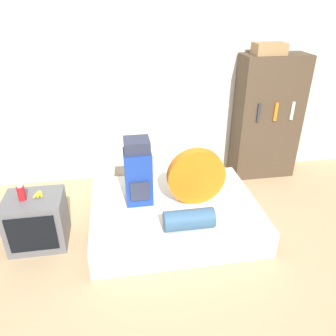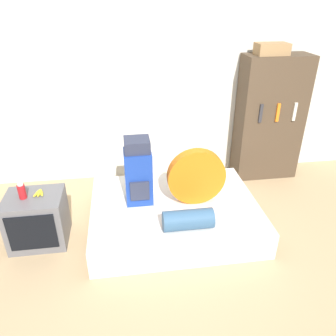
{
  "view_description": "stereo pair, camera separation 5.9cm",
  "coord_description": "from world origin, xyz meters",
  "views": [
    {
      "loc": [
        -0.45,
        -2.36,
        2.4
      ],
      "look_at": [
        0.05,
        0.65,
        0.76
      ],
      "focal_mm": 35.0,
      "sensor_mm": 36.0,
      "label": 1
    },
    {
      "loc": [
        -0.39,
        -2.37,
        2.4
      ],
      "look_at": [
        0.05,
        0.65,
        0.76
      ],
      "focal_mm": 35.0,
      "sensor_mm": 36.0,
      "label": 2
    }
  ],
  "objects": [
    {
      "name": "bookshelf",
      "position": [
        1.62,
        1.7,
        0.86
      ],
      "size": [
        0.88,
        0.42,
        1.71
      ],
      "color": "#473828",
      "rests_on": "ground_plane"
    },
    {
      "name": "canister",
      "position": [
        -1.44,
        0.59,
        0.64
      ],
      "size": [
        0.08,
        0.08,
        0.17
      ],
      "color": "#B2191E",
      "rests_on": "television"
    },
    {
      "name": "cardboard_box",
      "position": [
        1.5,
        1.67,
        1.78
      ],
      "size": [
        0.4,
        0.24,
        0.14
      ],
      "color": "#99754C",
      "rests_on": "bookshelf"
    },
    {
      "name": "backpack",
      "position": [
        -0.26,
        0.77,
        0.67
      ],
      "size": [
        0.29,
        0.31,
        0.75
      ],
      "color": "navy",
      "rests_on": "bed"
    },
    {
      "name": "banana_bunch",
      "position": [
        -1.3,
        0.65,
        0.58
      ],
      "size": [
        0.11,
        0.15,
        0.03
      ],
      "color": "yellow",
      "rests_on": "television"
    },
    {
      "name": "bed",
      "position": [
        0.12,
        0.65,
        0.15
      ],
      "size": [
        1.85,
        1.41,
        0.31
      ],
      "color": "silver",
      "rests_on": "ground_plane"
    },
    {
      "name": "ground_plane",
      "position": [
        0.0,
        0.0,
        0.0
      ],
      "size": [
        16.0,
        16.0,
        0.0
      ],
      "primitive_type": "plane",
      "color": "tan"
    },
    {
      "name": "television",
      "position": [
        -1.36,
        0.6,
        0.28
      ],
      "size": [
        0.58,
        0.5,
        0.56
      ],
      "color": "#5B5B60",
      "rests_on": "ground_plane"
    },
    {
      "name": "wall_back",
      "position": [
        0.0,
        1.95,
        1.3
      ],
      "size": [
        8.0,
        0.05,
        2.6
      ],
      "color": "silver",
      "rests_on": "ground_plane"
    },
    {
      "name": "tent_bag",
      "position": [
        0.36,
        0.65,
        0.63
      ],
      "size": [
        0.64,
        0.12,
        0.64
      ],
      "color": "orange",
      "rests_on": "bed"
    },
    {
      "name": "sleeping_roll",
      "position": [
        0.18,
        0.19,
        0.41
      ],
      "size": [
        0.5,
        0.21,
        0.21
      ],
      "color": "#33567A",
      "rests_on": "bed"
    }
  ]
}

